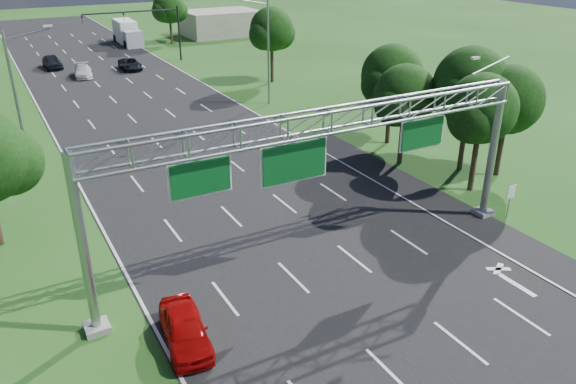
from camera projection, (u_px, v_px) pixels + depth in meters
ground at (195, 154)px, 42.83m from camera, size 220.00×220.00×0.00m
road at (195, 154)px, 42.83m from camera, size 18.00×180.00×0.02m
road_flare at (443, 206)px, 34.57m from camera, size 3.00×30.00×0.02m
sign_gantry at (329, 133)px, 25.78m from camera, size 23.50×1.00×9.56m
regulatory_sign at (511, 195)px, 32.51m from camera, size 0.60×0.08×2.10m
traffic_signal at (152, 22)px, 71.87m from camera, size 12.21×0.24×7.00m
streetlight_l_near at (20, 102)px, 35.55m from camera, size 2.97×0.22×10.16m
streetlight_r_mid at (266, 47)px, 53.46m from camera, size 2.97×0.22×10.16m
tree_cluster_right at (449, 94)px, 38.53m from camera, size 9.91×14.60×8.68m
tree_verge_rd at (272, 31)px, 61.94m from camera, size 5.76×4.80×8.28m
tree_verge_re at (170, 9)px, 85.15m from camera, size 5.76×4.80×7.84m
building_right at (221, 23)px, 93.99m from camera, size 12.00×9.00×4.00m
red_coupe at (185, 329)px, 22.62m from camera, size 2.25×4.40×1.44m
car_queue_a at (83, 71)px, 66.28m from camera, size 2.54×4.95×1.37m
car_queue_b at (130, 64)px, 69.90m from camera, size 2.42×4.96×1.36m
car_queue_c at (52, 62)px, 70.51m from camera, size 2.10×4.90×1.65m
box_truck at (127, 33)px, 86.43m from camera, size 2.88×9.20×3.46m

